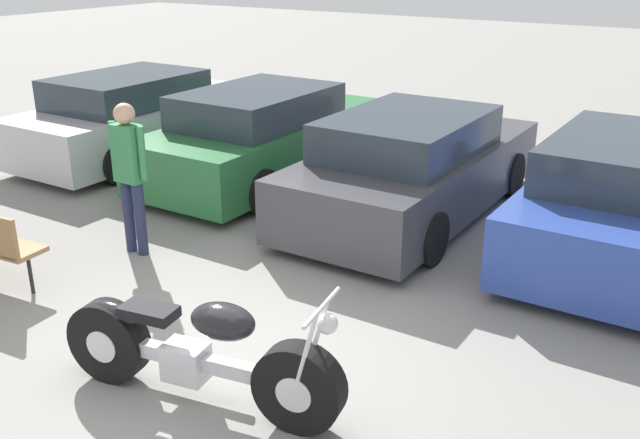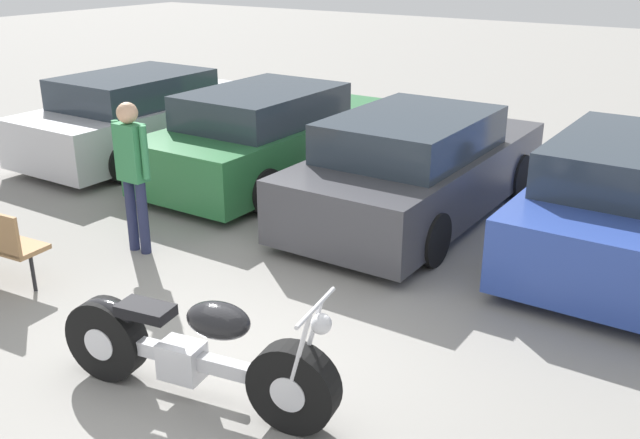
% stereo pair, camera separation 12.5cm
% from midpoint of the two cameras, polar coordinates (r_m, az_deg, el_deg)
% --- Properties ---
extents(ground_plane, '(60.00, 60.00, 0.00)m').
position_cam_midpoint_polar(ground_plane, '(6.26, -9.21, -11.68)').
color(ground_plane, gray).
extents(motorcycle, '(2.40, 0.78, 1.06)m').
position_cam_midpoint_polar(motorcycle, '(5.66, -10.54, -10.45)').
color(motorcycle, black).
rests_on(motorcycle, ground_plane).
extents(parked_car_silver, '(1.92, 4.51, 1.39)m').
position_cam_midpoint_polar(parked_car_silver, '(12.52, -14.57, 7.94)').
color(parked_car_silver, '#BCBCC1').
rests_on(parked_car_silver, ground_plane).
extents(parked_car_green, '(1.92, 4.51, 1.39)m').
position_cam_midpoint_polar(parked_car_green, '(10.92, -4.60, 6.67)').
color(parked_car_green, '#286B38').
rests_on(parked_car_green, ground_plane).
extents(parked_car_dark_grey, '(1.92, 4.51, 1.39)m').
position_cam_midpoint_polar(parked_car_dark_grey, '(9.39, 7.12, 4.16)').
color(parked_car_dark_grey, '#3D3D42').
rests_on(parked_car_dark_grey, ground_plane).
extents(parked_car_blue, '(1.92, 4.51, 1.39)m').
position_cam_midpoint_polar(parked_car_blue, '(8.91, 23.01, 1.67)').
color(parked_car_blue, '#2D479E').
rests_on(parked_car_blue, ground_plane).
extents(person_standing, '(0.52, 0.24, 1.76)m').
position_cam_midpoint_polar(person_standing, '(8.28, -15.43, 4.17)').
color(person_standing, '#232847').
rests_on(person_standing, ground_plane).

